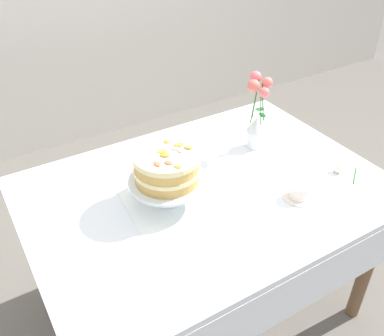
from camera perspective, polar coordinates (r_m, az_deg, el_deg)
The scene contains 8 objects.
ground_plane at distance 2.21m, azimuth 1.62°, elevation -18.06°, with size 12.00×12.00×0.00m, color #666059.
dining_table at distance 1.73m, azimuth 2.36°, elevation -5.46°, with size 1.40×1.00×0.74m.
linen_napkin at distance 1.62m, azimuth -3.21°, elevation -4.33°, with size 0.32×0.32×0.00m, color white.
cake_stand at distance 1.57m, azimuth -3.30°, elevation -2.04°, with size 0.29×0.29×0.10m.
layer_cake at distance 1.53m, azimuth -3.39°, elevation 0.21°, with size 0.25×0.25×0.12m.
flower_vase at distance 1.88m, azimuth 8.63°, elevation 6.84°, with size 0.11×0.12×0.35m.
teacup at distance 1.67m, azimuth 14.18°, elevation -3.17°, with size 0.12×0.12×0.06m.
fallen_rose at distance 1.86m, azimuth 19.08°, elevation -0.03°, with size 0.11×0.11×0.04m.
Camera 1 is at (-0.74, -1.11, 1.77)m, focal length 39.83 mm.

